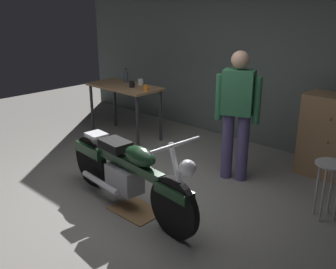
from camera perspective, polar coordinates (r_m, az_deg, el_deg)
name	(u,v)px	position (r m, az deg, el deg)	size (l,w,h in m)	color
ground_plane	(125,200)	(4.60, -6.43, -9.66)	(12.00, 12.00, 0.00)	gray
back_wall	(257,47)	(6.26, 13.21, 12.60)	(8.00, 0.12, 3.10)	#56605B
workbench	(125,92)	(6.49, -6.52, 6.35)	(1.30, 0.64, 0.90)	#99724C
motorcycle	(127,171)	(4.24, -6.10, -5.49)	(2.19, 0.60, 1.00)	black
person_standing	(237,111)	(4.86, 10.30, 3.51)	(0.54, 0.34, 1.67)	#584D81
shop_stool	(330,175)	(4.34, 23.01, -5.66)	(0.32, 0.32, 0.64)	#B2B2B7
wooden_dresser	(334,137)	(5.41, 23.54, -0.38)	(0.80, 0.47, 1.10)	#99724C
drip_tray	(136,210)	(4.37, -4.81, -11.22)	(0.56, 0.40, 0.01)	olive
mug_orange_travel	(146,88)	(6.02, -3.35, 6.99)	(0.12, 0.08, 0.09)	orange
mug_black_matte	(132,84)	(6.28, -5.42, 7.50)	(0.12, 0.08, 0.10)	black
mug_white_ceramic	(140,82)	(6.44, -4.16, 7.83)	(0.12, 0.08, 0.10)	white
bottle	(126,77)	(6.70, -6.31, 8.59)	(0.06, 0.06, 0.24)	#3F4C59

